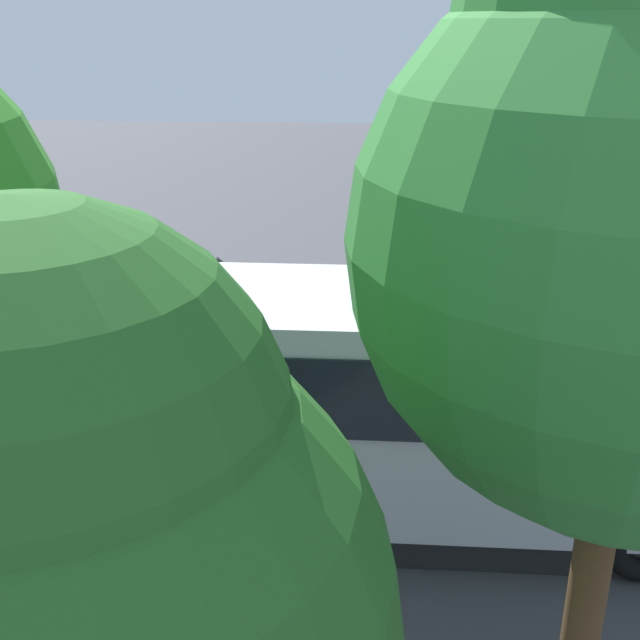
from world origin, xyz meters
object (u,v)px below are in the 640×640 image
(spectator_left, at_px, (414,360))
(spectator_far_right, at_px, (205,363))
(stunt_motorcycle, at_px, (236,283))
(traffic_cone, at_px, (336,305))
(tour_bus, at_px, (378,409))
(tree_far, at_px, (64,585))
(spectator_far_left, at_px, (498,365))
(spectator_centre, at_px, (347,360))
(spectator_right, at_px, (274,359))
(parked_motorcycle_silver, at_px, (569,424))

(spectator_left, xyz_separation_m, spectator_far_right, (3.55, 0.33, -0.03))
(stunt_motorcycle, relative_size, traffic_cone, 3.09)
(tour_bus, bearing_deg, tree_far, 76.19)
(spectator_far_left, relative_size, spectator_centre, 1.01)
(traffic_cone, bearing_deg, spectator_left, 108.67)
(spectator_far_right, height_order, stunt_motorcycle, stunt_motorcycle)
(spectator_right, bearing_deg, spectator_centre, -177.97)
(traffic_cone, distance_m, tree_far, 14.40)
(parked_motorcycle_silver, bearing_deg, traffic_cone, -54.92)
(tour_bus, relative_size, spectator_left, 5.25)
(spectator_centre, height_order, spectator_far_right, spectator_centre)
(spectator_right, bearing_deg, stunt_motorcycle, -71.24)
(tour_bus, height_order, traffic_cone, tour_bus)
(spectator_right, bearing_deg, spectator_left, -178.71)
(stunt_motorcycle, bearing_deg, tour_bus, 114.41)
(spectator_centre, distance_m, spectator_right, 1.26)
(stunt_motorcycle, bearing_deg, spectator_centre, 123.55)
(tree_far, bearing_deg, tour_bus, -103.81)
(traffic_cone, bearing_deg, tour_bus, 97.05)
(parked_motorcycle_silver, bearing_deg, tree_far, 60.73)
(parked_motorcycle_silver, bearing_deg, spectator_far_right, -6.91)
(tree_far, bearing_deg, spectator_far_left, -111.29)
(stunt_motorcycle, relative_size, tree_far, 0.33)
(spectator_far_left, relative_size, stunt_motorcycle, 0.90)
(spectator_far_left, height_order, spectator_far_right, spectator_far_left)
(tour_bus, relative_size, stunt_motorcycle, 4.76)
(spectator_far_right, bearing_deg, tree_far, 98.71)
(spectator_right, xyz_separation_m, traffic_cone, (-0.84, -4.69, -0.71))
(spectator_centre, height_order, traffic_cone, spectator_centre)
(spectator_far_left, xyz_separation_m, spectator_right, (3.80, -0.06, -0.03))
(tour_bus, bearing_deg, spectator_left, -101.92)
(spectator_left, height_order, spectator_far_right, spectator_left)
(stunt_motorcycle, xyz_separation_m, tree_far, (-1.58, 13.21, 2.96))
(spectator_centre, bearing_deg, stunt_motorcycle, -56.45)
(parked_motorcycle_silver, xyz_separation_m, tree_far, (4.61, 8.22, 3.49))
(spectator_far_right, xyz_separation_m, stunt_motorcycle, (0.21, -4.27, 0.00))
(spectator_left, relative_size, parked_motorcycle_silver, 0.86)
(tour_bus, relative_size, parked_motorcycle_silver, 4.52)
(spectator_centre, height_order, stunt_motorcycle, stunt_motorcycle)
(spectator_far_right, bearing_deg, tour_bus, 137.93)
(spectator_far_left, distance_m, tree_far, 10.26)
(spectator_left, bearing_deg, tree_far, 76.79)
(tour_bus, distance_m, spectator_right, 3.47)
(tour_bus, relative_size, spectator_centre, 5.39)
(spectator_centre, xyz_separation_m, tree_far, (1.03, 9.26, 2.95))
(tour_bus, xyz_separation_m, parked_motorcycle_silver, (-3.06, -1.91, -1.16))
(spectator_left, xyz_separation_m, tree_far, (2.18, 9.27, 2.92))
(spectator_left, bearing_deg, stunt_motorcycle, -46.32)
(spectator_left, xyz_separation_m, spectator_right, (2.40, 0.05, -0.04))
(spectator_far_left, relative_size, spectator_far_right, 1.02)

